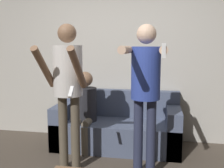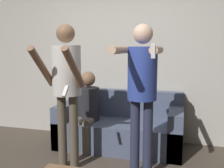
{
  "view_description": "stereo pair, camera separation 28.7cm",
  "coord_description": "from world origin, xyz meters",
  "px_view_note": "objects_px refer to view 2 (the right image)",
  "views": [
    {
      "loc": [
        0.69,
        -2.46,
        1.53
      ],
      "look_at": [
        0.07,
        0.91,
        1.03
      ],
      "focal_mm": 42.0,
      "sensor_mm": 36.0,
      "label": 1
    },
    {
      "loc": [
        0.97,
        -2.39,
        1.53
      ],
      "look_at": [
        0.07,
        0.91,
        1.03
      ],
      "focal_mm": 42.0,
      "sensor_mm": 36.0,
      "label": 2
    }
  ],
  "objects_px": {
    "couch": "(120,128)",
    "person_standing_left": "(66,79)",
    "person_standing_right": "(142,82)",
    "person_seated": "(87,106)"
  },
  "relations": [
    {
      "from": "couch",
      "to": "person_standing_left",
      "type": "relative_size",
      "value": 1.04
    },
    {
      "from": "person_standing_right",
      "to": "person_standing_left",
      "type": "bearing_deg",
      "value": 179.5
    },
    {
      "from": "person_seated",
      "to": "person_standing_left",
      "type": "bearing_deg",
      "value": -89.55
    },
    {
      "from": "person_standing_left",
      "to": "person_seated",
      "type": "height_order",
      "value": "person_standing_left"
    },
    {
      "from": "person_standing_left",
      "to": "person_seated",
      "type": "bearing_deg",
      "value": 90.45
    },
    {
      "from": "couch",
      "to": "person_standing_left",
      "type": "distance_m",
      "value": 1.29
    },
    {
      "from": "couch",
      "to": "person_seated",
      "type": "bearing_deg",
      "value": -162.44
    },
    {
      "from": "couch",
      "to": "person_standing_right",
      "type": "xyz_separation_m",
      "value": [
        0.46,
        -0.87,
        0.84
      ]
    },
    {
      "from": "person_standing_left",
      "to": "person_seated",
      "type": "relative_size",
      "value": 1.55
    },
    {
      "from": "couch",
      "to": "person_standing_right",
      "type": "relative_size",
      "value": 1.05
    }
  ]
}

